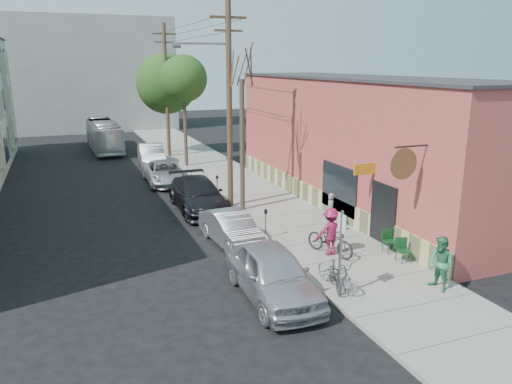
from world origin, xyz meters
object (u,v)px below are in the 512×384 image
object	(u,v)px
sign_post	(341,245)
parked_bike_b	(337,272)
parking_meter_near	(266,219)
car_0	(273,273)
patio_chair_a	(390,241)
car_2	(198,195)
parking_meter_far	(217,183)
patron_green	(441,264)
car_1	(232,229)
cyclist	(331,232)
utility_pole_near	(228,102)
tree_bare	(242,146)
tree_leafy_mid	(184,79)
tree_leafy_far	(167,84)
patron_grey	(330,211)
car_3	(165,173)
bus	(104,136)
parked_bike_a	(335,276)
patio_chair_b	(404,250)
car_4	(151,155)

from	to	relation	value
sign_post	parked_bike_b	distance (m)	1.33
parking_meter_near	car_0	size ratio (longest dim) A/B	0.25
patio_chair_a	car_2	bearing A→B (deg)	126.24
patio_chair_a	car_0	xyz separation A→B (m)	(-5.65, -1.63, 0.24)
car_0	parking_meter_far	bearing A→B (deg)	82.88
patron_green	car_1	distance (m)	8.28
cyclist	car_0	distance (m)	4.07
utility_pole_near	car_1	distance (m)	7.12
parking_meter_far	car_1	size ratio (longest dim) A/B	0.30
cyclist	car_1	size ratio (longest dim) A/B	0.44
tree_bare	patron_green	size ratio (longest dim) A/B	3.56
tree_leafy_mid	patron_green	distance (m)	23.49
cyclist	parked_bike_b	xyz separation A→B (m)	(-1.24, -2.61, -0.41)
tree_leafy_mid	patio_chair_a	distance (m)	20.45
tree_leafy_far	patron_grey	size ratio (longest dim) A/B	4.95
car_3	bus	distance (m)	14.03
sign_post	bus	xyz separation A→B (m)	(-4.35, 31.38, -0.56)
parking_meter_far	utility_pole_near	xyz separation A→B (m)	(0.14, -1.66, 4.43)
cyclist	parked_bike_a	distance (m)	3.08
parked_bike_b	car_0	xyz separation A→B (m)	(-2.13, 0.35, 0.17)
parked_bike_a	parked_bike_b	bearing A→B (deg)	55.59
tree_leafy_mid	car_2	size ratio (longest dim) A/B	1.39
parking_meter_far	patio_chair_a	world-z (taller)	parking_meter_far
car_2	bus	bearing A→B (deg)	99.05
parked_bike_a	car_2	bearing A→B (deg)	114.22
sign_post	tree_leafy_mid	world-z (taller)	tree_leafy_mid
patio_chair_b	car_1	bearing A→B (deg)	160.00
parked_bike_a	parked_bike_b	size ratio (longest dim) A/B	0.78
patio_chair_a	patron_grey	world-z (taller)	patron_grey
parking_meter_far	car_1	bearing A→B (deg)	-102.14
tree_bare	cyclist	size ratio (longest dim) A/B	3.49
car_2	parked_bike_a	bearing A→B (deg)	-80.09
tree_leafy_mid	parked_bike_b	distance (m)	22.07
parking_meter_far	car_2	bearing A→B (deg)	-135.80
parking_meter_near	tree_leafy_far	xyz separation A→B (m)	(0.55, 21.98, 4.68)
tree_leafy_mid	car_3	distance (m)	7.43
utility_pole_near	parked_bike_b	size ratio (longest dim) A/B	5.15
patron_grey	parking_meter_far	bearing A→B (deg)	-142.79
car_1	car_3	size ratio (longest dim) A/B	0.84
patio_chair_b	car_4	xyz separation A→B (m)	(-5.42, 21.89, 0.19)
car_1	car_3	world-z (taller)	car_3
patron_green	parked_bike_b	distance (m)	3.31
sign_post	parking_meter_far	xyz separation A→B (m)	(-0.10, 12.67, -0.85)
parking_meter_far	patio_chair_b	bearing A→B (deg)	-71.37
parking_meter_near	patio_chair_a	distance (m)	5.07
parking_meter_near	parking_meter_far	bearing A→B (deg)	90.00
patron_grey	car_4	xyz separation A→B (m)	(-4.80, 17.50, -0.17)
parking_meter_far	bus	distance (m)	19.19
tree_bare	patio_chair_b	size ratio (longest dim) A/B	7.26
tree_leafy_mid	bus	xyz separation A→B (m)	(-4.80, 9.44, -4.91)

